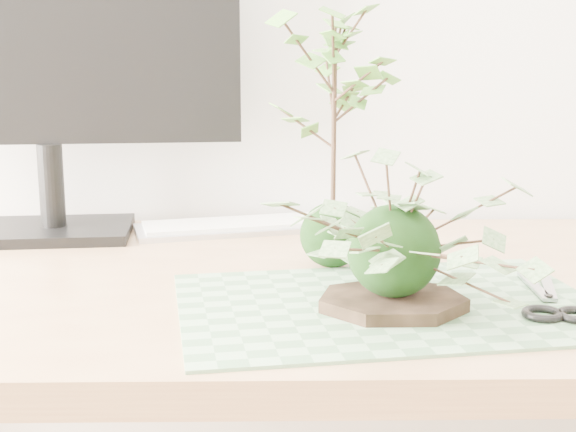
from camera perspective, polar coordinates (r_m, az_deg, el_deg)
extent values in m
cube|color=tan|center=(1.09, 2.25, -5.21)|extent=(1.60, 0.70, 0.04)
cube|color=#4B754E|center=(0.96, 7.17, -6.28)|extent=(0.54, 0.40, 0.00)
cylinder|color=black|center=(0.94, 7.43, -6.08)|extent=(0.18, 0.18, 0.01)
sphere|color=black|center=(0.92, 7.53, -2.47)|extent=(0.11, 0.11, 0.11)
sphere|color=black|center=(1.11, 3.19, -1.35)|extent=(0.09, 0.09, 0.09)
cylinder|color=#322115|center=(1.09, 3.27, 5.39)|extent=(0.01, 0.01, 0.22)
cube|color=#B6B6C2|center=(1.35, -2.54, -0.77)|extent=(0.40, 0.21, 0.01)
cube|color=silver|center=(1.35, -2.54, -0.46)|extent=(0.37, 0.18, 0.01)
cube|color=black|center=(1.35, -16.28, -1.02)|extent=(0.26, 0.20, 0.02)
cylinder|color=black|center=(1.34, -16.47, 2.11)|extent=(0.04, 0.04, 0.13)
cube|color=black|center=(1.33, -17.01, 13.30)|extent=(0.61, 0.09, 0.39)
cube|color=#929298|center=(1.05, 16.72, -4.91)|extent=(0.02, 0.11, 0.00)
cube|color=#929298|center=(1.05, 17.58, -4.88)|extent=(0.04, 0.11, 0.00)
torus|color=black|center=(0.94, 18.10, -6.66)|extent=(0.05, 0.05, 0.01)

